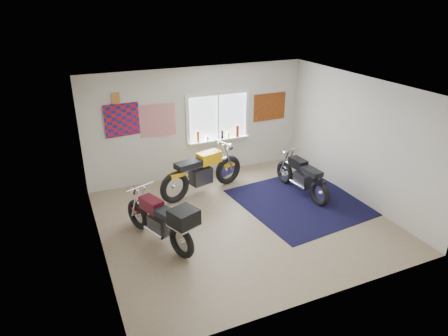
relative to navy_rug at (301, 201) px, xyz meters
name	(u,v)px	position (x,y,z in m)	size (l,w,h in m)	color
ground	(243,220)	(-1.53, -0.20, -0.01)	(5.50, 5.50, 0.00)	#9E896B
room_shell	(244,145)	(-1.53, -0.20, 1.63)	(5.50, 5.50, 5.50)	white
navy_rug	(301,201)	(0.00, 0.00, 0.00)	(2.50, 2.60, 0.01)	black
window_assembly	(218,120)	(-1.03, 2.27, 1.36)	(1.66, 0.17, 1.26)	white
oil_bottles	(222,134)	(-0.94, 2.20, 1.02)	(1.14, 0.09, 0.30)	brown
flag_display	(115,98)	(-3.43, 2.28, 2.14)	(1.60, 0.10, 1.17)	red
triumph_poster	(270,107)	(0.42, 2.28, 1.54)	(0.90, 0.03, 0.70)	#A54C14
yellow_triumph	(202,173)	(-1.83, 1.30, 0.49)	(2.19, 0.84, 1.12)	black
black_chrome_bike	(302,177)	(0.22, 0.35, 0.41)	(0.56, 1.84, 0.94)	black
maroon_tourer	(163,221)	(-3.22, -0.40, 0.50)	(1.01, 1.88, 0.98)	black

